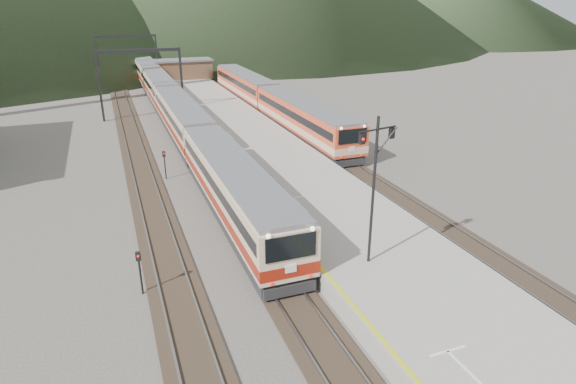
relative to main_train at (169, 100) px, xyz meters
name	(u,v)px	position (x,y,z in m)	size (l,w,h in m)	color
track_main	(191,149)	(0.00, -14.40, -1.98)	(2.60, 200.00, 0.23)	black
track_far	(137,154)	(-5.00, -14.40, -1.98)	(2.60, 200.00, 0.23)	black
track_second	(304,137)	(11.50, -14.40, -1.98)	(2.60, 200.00, 0.23)	black
platform	(254,144)	(5.60, -16.40, -1.54)	(8.00, 100.00, 1.00)	gray
gantry_near	(140,70)	(-2.85, 0.60, 3.54)	(9.55, 0.25, 8.00)	black
gantry_far	(127,50)	(-2.85, 25.60, 3.54)	(9.55, 0.25, 8.00)	black
station_shed	(183,69)	(5.60, 23.60, 0.53)	(9.40, 4.40, 3.10)	brown
main_train	(169,100)	(0.00, 0.00, 0.00)	(2.97, 81.41, 3.63)	#C7AB89
second_train	(270,99)	(11.50, -3.68, 0.08)	(3.10, 42.24, 3.79)	#D04627
signal_mast	(374,177)	(4.35, -40.27, 3.44)	(2.17, 0.60, 7.37)	black
short_signal_b	(165,161)	(-3.30, -21.76, -0.58)	(0.26, 0.22, 2.27)	black
short_signal_c	(140,267)	(-6.48, -37.67, -0.58)	(0.25, 0.20, 2.27)	black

